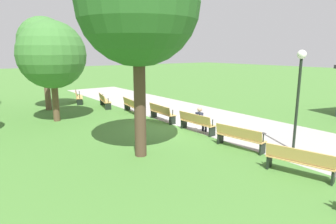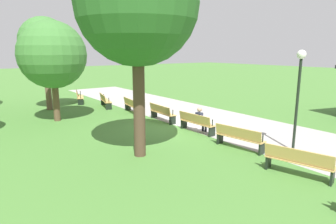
{
  "view_description": "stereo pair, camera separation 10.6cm",
  "coord_description": "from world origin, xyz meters",
  "px_view_note": "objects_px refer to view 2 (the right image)",
  "views": [
    {
      "loc": [
        11.06,
        -8.95,
        3.68
      ],
      "look_at": [
        -0.0,
        -0.7,
        0.8
      ],
      "focal_mm": 31.32,
      "sensor_mm": 36.0,
      "label": 1
    },
    {
      "loc": [
        11.13,
        -8.86,
        3.68
      ],
      "look_at": [
        -0.0,
        -0.7,
        0.8
      ],
      "focal_mm": 31.32,
      "sensor_mm": 36.0,
      "label": 2
    }
  ],
  "objects_px": {
    "bench_0": "(79,96)",
    "tree_3": "(44,42)",
    "tree_4": "(137,5)",
    "person_seated": "(201,119)",
    "bench_3": "(162,112)",
    "bench_6": "(298,161)",
    "bench_5": "(239,137)",
    "bench_2": "(132,105)",
    "tree_0": "(52,55)",
    "lamp_post": "(299,81)",
    "bench_4": "(196,122)",
    "bench_1": "(105,100)"
  },
  "relations": [
    {
      "from": "bench_4",
      "to": "tree_3",
      "type": "relative_size",
      "value": 0.34
    },
    {
      "from": "bench_6",
      "to": "lamp_post",
      "type": "relative_size",
      "value": 0.54
    },
    {
      "from": "bench_6",
      "to": "tree_0",
      "type": "relative_size",
      "value": 0.38
    },
    {
      "from": "bench_0",
      "to": "tree_3",
      "type": "relative_size",
      "value": 0.35
    },
    {
      "from": "bench_0",
      "to": "person_seated",
      "type": "distance_m",
      "value": 11.09
    },
    {
      "from": "bench_6",
      "to": "tree_4",
      "type": "height_order",
      "value": "tree_4"
    },
    {
      "from": "bench_3",
      "to": "bench_5",
      "type": "bearing_deg",
      "value": 0.01
    },
    {
      "from": "bench_3",
      "to": "bench_6",
      "type": "relative_size",
      "value": 0.98
    },
    {
      "from": "bench_0",
      "to": "bench_3",
      "type": "height_order",
      "value": "same"
    },
    {
      "from": "tree_0",
      "to": "tree_3",
      "type": "relative_size",
      "value": 0.91
    },
    {
      "from": "bench_3",
      "to": "person_seated",
      "type": "height_order",
      "value": "person_seated"
    },
    {
      "from": "bench_4",
      "to": "tree_3",
      "type": "height_order",
      "value": "tree_3"
    },
    {
      "from": "bench_0",
      "to": "bench_3",
      "type": "xyz_separation_m",
      "value": [
        8.07,
        1.59,
        0.0
      ]
    },
    {
      "from": "lamp_post",
      "to": "bench_5",
      "type": "bearing_deg",
      "value": -131.6
    },
    {
      "from": "tree_3",
      "to": "bench_2",
      "type": "bearing_deg",
      "value": 42.37
    },
    {
      "from": "bench_0",
      "to": "bench_5",
      "type": "xyz_separation_m",
      "value": [
        13.56,
        1.33,
        0.0
      ]
    },
    {
      "from": "bench_5",
      "to": "bench_6",
      "type": "relative_size",
      "value": 1.0
    },
    {
      "from": "bench_6",
      "to": "lamp_post",
      "type": "distance_m",
      "value": 3.25
    },
    {
      "from": "bench_3",
      "to": "tree_0",
      "type": "height_order",
      "value": "tree_0"
    },
    {
      "from": "bench_0",
      "to": "bench_6",
      "type": "relative_size",
      "value": 0.99
    },
    {
      "from": "person_seated",
      "to": "lamp_post",
      "type": "distance_m",
      "value": 4.55
    },
    {
      "from": "tree_4",
      "to": "lamp_post",
      "type": "relative_size",
      "value": 1.94
    },
    {
      "from": "bench_3",
      "to": "person_seated",
      "type": "relative_size",
      "value": 1.64
    },
    {
      "from": "bench_5",
      "to": "tree_0",
      "type": "relative_size",
      "value": 0.38
    },
    {
      "from": "bench_5",
      "to": "lamp_post",
      "type": "height_order",
      "value": "lamp_post"
    },
    {
      "from": "bench_3",
      "to": "bench_6",
      "type": "bearing_deg",
      "value": -2.78
    },
    {
      "from": "bench_4",
      "to": "lamp_post",
      "type": "height_order",
      "value": "lamp_post"
    },
    {
      "from": "bench_1",
      "to": "bench_4",
      "type": "relative_size",
      "value": 1.02
    },
    {
      "from": "bench_4",
      "to": "lamp_post",
      "type": "bearing_deg",
      "value": 14.09
    },
    {
      "from": "bench_3",
      "to": "bench_6",
      "type": "height_order",
      "value": "same"
    },
    {
      "from": "bench_0",
      "to": "tree_0",
      "type": "bearing_deg",
      "value": -12.14
    },
    {
      "from": "bench_6",
      "to": "bench_0",
      "type": "bearing_deg",
      "value": 168.77
    },
    {
      "from": "bench_3",
      "to": "tree_4",
      "type": "xyz_separation_m",
      "value": [
        3.84,
        -3.65,
        4.67
      ]
    },
    {
      "from": "tree_4",
      "to": "bench_5",
      "type": "bearing_deg",
      "value": 64.02
    },
    {
      "from": "bench_4",
      "to": "bench_5",
      "type": "bearing_deg",
      "value": -8.39
    },
    {
      "from": "lamp_post",
      "to": "bench_0",
      "type": "bearing_deg",
      "value": -169.24
    },
    {
      "from": "bench_4",
      "to": "tree_0",
      "type": "relative_size",
      "value": 0.38
    },
    {
      "from": "tree_4",
      "to": "person_seated",
      "type": "bearing_deg",
      "value": 104.26
    },
    {
      "from": "bench_0",
      "to": "tree_4",
      "type": "distance_m",
      "value": 12.96
    },
    {
      "from": "bench_6",
      "to": "bench_5",
      "type": "bearing_deg",
      "value": 154.81
    },
    {
      "from": "lamp_post",
      "to": "bench_6",
      "type": "bearing_deg",
      "value": -56.22
    },
    {
      "from": "bench_1",
      "to": "bench_2",
      "type": "xyz_separation_m",
      "value": [
        2.7,
        0.53,
        0.0
      ]
    },
    {
      "from": "tree_3",
      "to": "bench_4",
      "type": "bearing_deg",
      "value": 22.62
    },
    {
      "from": "person_seated",
      "to": "tree_4",
      "type": "distance_m",
      "value": 5.98
    },
    {
      "from": "bench_6",
      "to": "tree_0",
      "type": "distance_m",
      "value": 12.54
    },
    {
      "from": "bench_2",
      "to": "bench_4",
      "type": "relative_size",
      "value": 1.01
    },
    {
      "from": "bench_5",
      "to": "bench_1",
      "type": "bearing_deg",
      "value": 174.38
    },
    {
      "from": "tree_0",
      "to": "tree_3",
      "type": "distance_m",
      "value": 3.51
    },
    {
      "from": "bench_0",
      "to": "lamp_post",
      "type": "bearing_deg",
      "value": 30.39
    },
    {
      "from": "bench_1",
      "to": "bench_6",
      "type": "distance_m",
      "value": 13.63
    }
  ]
}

